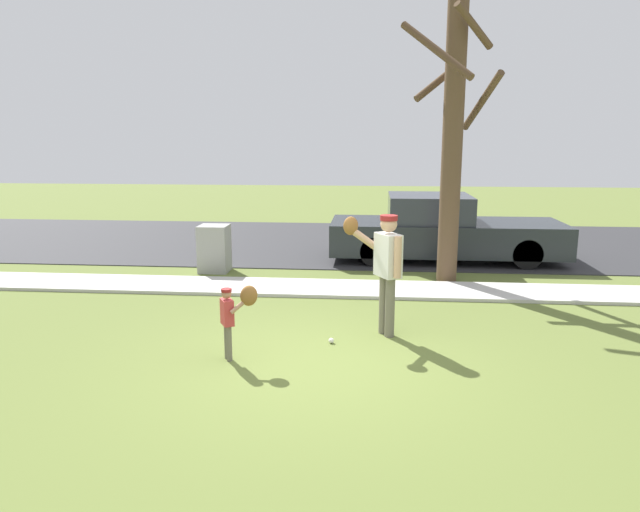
# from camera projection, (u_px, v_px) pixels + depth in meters

# --- Properties ---
(ground_plane) EXTENTS (48.00, 48.00, 0.00)m
(ground_plane) POSITION_uv_depth(u_px,v_px,m) (334.00, 291.00, 10.59)
(ground_plane) COLOR olive
(sidewalk_strip) EXTENTS (36.00, 1.20, 0.06)m
(sidewalk_strip) POSITION_uv_depth(u_px,v_px,m) (334.00, 288.00, 10.68)
(sidewalk_strip) COLOR beige
(sidewalk_strip) RESTS_ON ground
(road_surface) EXTENTS (36.00, 6.80, 0.02)m
(road_surface) POSITION_uv_depth(u_px,v_px,m) (346.00, 242.00, 15.57)
(road_surface) COLOR #2D2D30
(road_surface) RESTS_ON ground
(person_adult) EXTENTS (0.86, 0.54, 1.72)m
(person_adult) POSITION_uv_depth(u_px,v_px,m) (385.00, 261.00, 8.04)
(person_adult) COLOR #6B6656
(person_adult) RESTS_ON ground
(person_child) EXTENTS (0.52, 0.29, 0.97)m
(person_child) POSITION_uv_depth(u_px,v_px,m) (234.00, 311.00, 7.20)
(person_child) COLOR #6B6656
(person_child) RESTS_ON ground
(baseball) EXTENTS (0.07, 0.07, 0.07)m
(baseball) POSITION_uv_depth(u_px,v_px,m) (331.00, 341.00, 7.90)
(baseball) COLOR white
(baseball) RESTS_ON ground
(utility_cabinet) EXTENTS (0.60, 0.57, 0.98)m
(utility_cabinet) POSITION_uv_depth(u_px,v_px,m) (214.00, 249.00, 12.08)
(utility_cabinet) COLOR gray
(utility_cabinet) RESTS_ON ground
(street_tree_near) EXTENTS (1.85, 1.88, 5.27)m
(street_tree_near) POSITION_uv_depth(u_px,v_px,m) (453.00, 136.00, 10.82)
(street_tree_near) COLOR brown
(street_tree_near) RESTS_ON ground
(parked_pickup_dark) EXTENTS (5.20, 1.95, 1.48)m
(parked_pickup_dark) POSITION_uv_depth(u_px,v_px,m) (442.00, 231.00, 13.19)
(parked_pickup_dark) COLOR #23282D
(parked_pickup_dark) RESTS_ON road_surface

